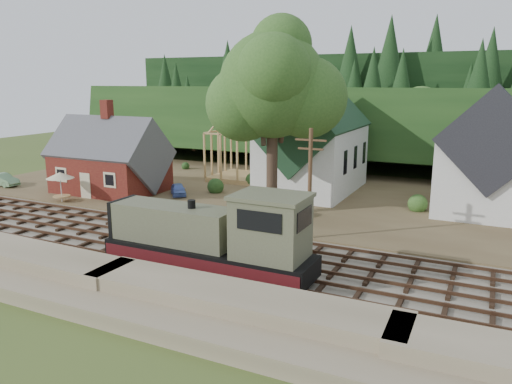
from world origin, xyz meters
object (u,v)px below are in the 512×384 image
at_px(locomotive, 215,239).
at_px(car_green, 3,180).
at_px(car_blue, 178,189).
at_px(patio_set, 60,177).

relative_size(locomotive, car_green, 3.23).
relative_size(locomotive, car_blue, 3.90).
bearing_deg(car_blue, patio_set, -179.31).
bearing_deg(car_blue, car_green, 153.51).
distance_m(car_blue, car_green, 19.57).
height_order(locomotive, car_blue, locomotive).
relative_size(car_green, patio_set, 1.44).
relative_size(car_blue, car_green, 0.83).
height_order(locomotive, car_green, locomotive).
relative_size(car_blue, patio_set, 1.19).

